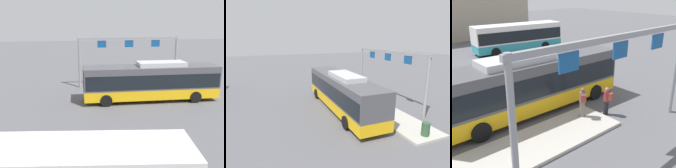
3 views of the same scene
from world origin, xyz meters
The scene contains 7 objects.
ground_plane centered at (0.00, 0.00, 0.00)m, with size 120.00×120.00×0.00m, color #56565B.
platform_curb centered at (-2.43, -3.14, 0.08)m, with size 10.00×2.80×0.16m, color #B2ADA3.
bus_main centered at (-0.01, 0.00, 1.81)m, with size 11.87×2.82×3.46m.
person_boarding centered at (2.93, -3.21, 0.89)m, with size 0.44×0.58×1.67m.
person_waiting_near centered at (1.50, -2.68, 1.05)m, with size 0.54×0.60×1.67m.
platform_sign_gantry centered at (0.84, -5.43, 3.83)m, with size 10.79×0.24×5.20m.
trash_bin centered at (-6.77, -3.04, 0.61)m, with size 0.52×0.52×0.90m, color #2D5133.
Camera 2 is at (-15.10, 6.60, 6.43)m, focal length 30.61 mm.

